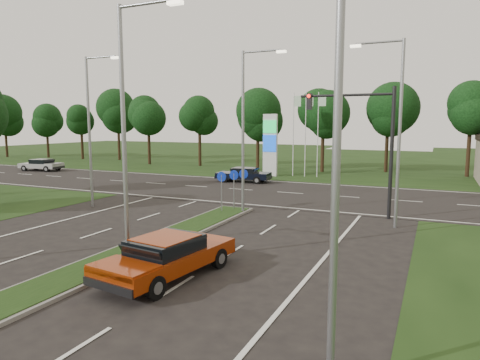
% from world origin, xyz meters
% --- Properties ---
extents(verge_far, '(160.00, 50.00, 0.02)m').
position_xyz_m(verge_far, '(0.00, 55.00, 0.00)').
color(verge_far, black).
rests_on(verge_far, ground).
extents(cross_road, '(160.00, 12.00, 0.02)m').
position_xyz_m(cross_road, '(0.00, 24.00, 0.00)').
color(cross_road, black).
rests_on(cross_road, ground).
extents(median_kerb, '(2.00, 26.00, 0.12)m').
position_xyz_m(median_kerb, '(0.00, 4.00, 0.06)').
color(median_kerb, slate).
rests_on(median_kerb, ground).
extents(streetlight_median_near, '(2.53, 0.22, 9.00)m').
position_xyz_m(streetlight_median_near, '(1.00, 6.00, 5.08)').
color(streetlight_median_near, gray).
rests_on(streetlight_median_near, ground).
extents(streetlight_median_far, '(2.53, 0.22, 9.00)m').
position_xyz_m(streetlight_median_far, '(1.00, 16.00, 5.08)').
color(streetlight_median_far, gray).
rests_on(streetlight_median_far, ground).
extents(streetlight_left_far, '(2.53, 0.22, 9.00)m').
position_xyz_m(streetlight_left_far, '(-8.30, 14.00, 5.08)').
color(streetlight_left_far, gray).
rests_on(streetlight_left_far, ground).
extents(streetlight_right_far, '(2.53, 0.22, 9.00)m').
position_xyz_m(streetlight_right_far, '(8.80, 16.00, 5.08)').
color(streetlight_right_far, gray).
rests_on(streetlight_right_far, ground).
extents(streetlight_right_near, '(2.53, 0.22, 9.00)m').
position_xyz_m(streetlight_right_near, '(8.80, 2.00, 5.08)').
color(streetlight_right_near, gray).
rests_on(streetlight_right_near, ground).
extents(traffic_signal, '(5.10, 0.42, 7.00)m').
position_xyz_m(traffic_signal, '(7.19, 18.00, 4.65)').
color(traffic_signal, black).
rests_on(traffic_signal, ground).
extents(median_signs, '(1.16, 1.76, 2.38)m').
position_xyz_m(median_signs, '(0.00, 16.40, 1.71)').
color(median_signs, gray).
rests_on(median_signs, ground).
extents(gas_pylon, '(5.80, 1.26, 8.00)m').
position_xyz_m(gas_pylon, '(-3.79, 33.05, 3.20)').
color(gas_pylon, silver).
rests_on(gas_pylon, ground).
extents(treeline_far, '(6.00, 6.00, 9.90)m').
position_xyz_m(treeline_far, '(0.10, 39.93, 6.83)').
color(treeline_far, black).
rests_on(treeline_far, ground).
extents(red_sedan, '(2.70, 5.26, 1.38)m').
position_xyz_m(red_sedan, '(2.73, 5.65, 0.74)').
color(red_sedan, '#8B2907').
rests_on(red_sedan, ground).
extents(navy_sedan, '(4.81, 2.39, 1.27)m').
position_xyz_m(navy_sedan, '(-4.55, 27.99, 0.68)').
color(navy_sedan, black).
rests_on(navy_sedan, ground).
extents(far_car_a, '(4.70, 2.55, 1.29)m').
position_xyz_m(far_car_a, '(-28.14, 27.00, 0.69)').
color(far_car_a, '#ACACAC').
rests_on(far_car_a, ground).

